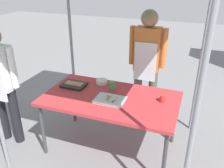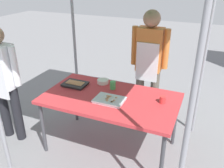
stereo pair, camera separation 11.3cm
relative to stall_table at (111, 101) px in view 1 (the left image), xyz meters
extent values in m
plane|color=slate|center=(0.00, 0.00, -0.70)|extent=(18.00, 18.00, 0.00)
cube|color=#C63338|center=(0.00, 0.00, 0.03)|extent=(1.60, 0.90, 0.04)
cylinder|color=#3F3F44|center=(-0.74, -0.39, -0.34)|extent=(0.04, 0.04, 0.71)
cylinder|color=#3F3F44|center=(0.74, -0.39, -0.34)|extent=(0.04, 0.04, 0.71)
cylinder|color=#3F3F44|center=(-0.74, 0.39, -0.34)|extent=(0.04, 0.04, 0.71)
cylinder|color=#3F3F44|center=(0.74, 0.39, -0.34)|extent=(0.04, 0.04, 0.71)
cylinder|color=gray|center=(0.95, -0.80, 0.41)|extent=(0.04, 0.04, 2.21)
cylinder|color=gray|center=(-0.95, 0.80, 0.41)|extent=(0.04, 0.04, 2.21)
cylinder|color=gray|center=(0.95, 0.80, 0.41)|extent=(0.04, 0.04, 2.21)
cube|color=black|center=(-0.55, 0.11, 0.06)|extent=(0.30, 0.22, 0.02)
cube|color=black|center=(-0.55, 0.11, 0.08)|extent=(0.31, 0.23, 0.01)
cylinder|color=tan|center=(-0.66, 0.11, 0.09)|extent=(0.03, 0.10, 0.03)
cylinder|color=tan|center=(-0.63, 0.11, 0.09)|extent=(0.03, 0.10, 0.03)
cylinder|color=tan|center=(-0.60, 0.11, 0.09)|extent=(0.03, 0.10, 0.03)
cylinder|color=tan|center=(-0.57, 0.11, 0.09)|extent=(0.03, 0.10, 0.03)
cylinder|color=tan|center=(-0.54, 0.11, 0.09)|extent=(0.03, 0.10, 0.03)
cylinder|color=tan|center=(-0.51, 0.11, 0.09)|extent=(0.03, 0.10, 0.03)
cylinder|color=tan|center=(-0.48, 0.11, 0.09)|extent=(0.03, 0.10, 0.03)
cylinder|color=tan|center=(-0.45, 0.11, 0.09)|extent=(0.03, 0.10, 0.03)
cube|color=silver|center=(0.03, -0.10, 0.06)|extent=(0.33, 0.24, 0.02)
cube|color=silver|center=(0.03, -0.10, 0.08)|extent=(0.35, 0.25, 0.01)
cylinder|color=tan|center=(0.03, -0.15, 0.08)|extent=(0.19, 0.01, 0.01)
cube|color=tan|center=(0.09, -0.15, 0.08)|extent=(0.02, 0.02, 0.02)
cube|color=tan|center=(0.02, -0.15, 0.08)|extent=(0.02, 0.02, 0.02)
cube|color=tan|center=(0.08, -0.15, 0.08)|extent=(0.02, 0.02, 0.02)
cylinder|color=tan|center=(0.03, -0.12, 0.08)|extent=(0.19, 0.01, 0.01)
cube|color=tan|center=(0.02, -0.12, 0.08)|extent=(0.02, 0.02, 0.02)
cube|color=tan|center=(0.09, -0.12, 0.08)|extent=(0.02, 0.02, 0.02)
cube|color=tan|center=(0.00, -0.12, 0.08)|extent=(0.02, 0.02, 0.02)
cylinder|color=tan|center=(0.03, -0.08, 0.08)|extent=(0.19, 0.01, 0.01)
cube|color=tan|center=(0.00, -0.08, 0.08)|extent=(0.02, 0.02, 0.02)
cube|color=tan|center=(0.01, -0.08, 0.08)|extent=(0.02, 0.02, 0.02)
cylinder|color=tan|center=(0.03, -0.04, 0.08)|extent=(0.19, 0.01, 0.01)
cube|color=tan|center=(-0.02, -0.04, 0.08)|extent=(0.02, 0.02, 0.02)
cube|color=tan|center=(0.00, -0.04, 0.08)|extent=(0.02, 0.02, 0.02)
cube|color=tan|center=(0.09, -0.04, 0.08)|extent=(0.02, 0.02, 0.02)
cube|color=tan|center=(0.02, -0.04, 0.08)|extent=(0.02, 0.02, 0.02)
cylinder|color=silver|center=(-0.25, 0.32, 0.08)|extent=(0.15, 0.15, 0.05)
cylinder|color=#3F994C|center=(-0.06, 0.21, 0.10)|extent=(0.07, 0.07, 0.10)
cylinder|color=red|center=(0.60, 0.10, 0.09)|extent=(0.07, 0.07, 0.08)
cylinder|color=#595147|center=(0.13, 0.78, -0.28)|extent=(0.12, 0.12, 0.84)
cylinder|color=#595147|center=(0.35, 0.78, -0.28)|extent=(0.12, 0.12, 0.84)
cube|color=#CC7233|center=(0.24, 0.78, 0.45)|extent=(0.34, 0.20, 0.60)
cube|color=white|center=(0.24, 0.67, 0.30)|extent=(0.30, 0.02, 0.54)
cylinder|color=#CC7233|center=(0.02, 0.78, 0.48)|extent=(0.08, 0.08, 0.54)
cylinder|color=#CC7233|center=(0.46, 0.78, 0.48)|extent=(0.08, 0.08, 0.54)
sphere|color=#9E7256|center=(0.24, 0.78, 0.86)|extent=(0.23, 0.23, 0.23)
cylinder|color=black|center=(-1.44, -0.31, -0.31)|extent=(0.12, 0.12, 0.78)
cylinder|color=black|center=(-1.22, -0.31, -0.31)|extent=(0.12, 0.12, 0.78)
cylinder|color=white|center=(-1.11, -0.31, 0.39)|extent=(0.08, 0.08, 0.50)
camera|label=1|loc=(0.90, -2.35, 1.42)|focal=38.55mm
camera|label=2|loc=(1.00, -2.31, 1.42)|focal=38.55mm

